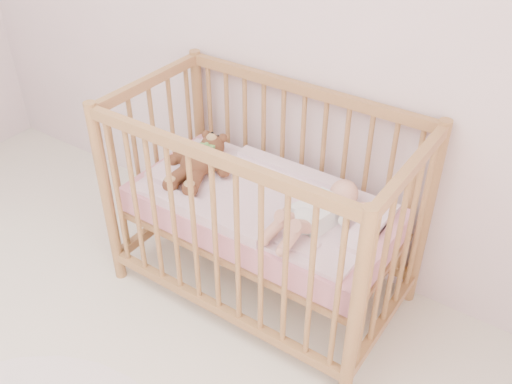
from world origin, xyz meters
The scene contains 5 objects.
crib centered at (0.36, 1.60, 0.50)m, with size 1.36×0.76×1.00m, color #A77047, non-canonical shape.
mattress centered at (0.36, 1.60, 0.49)m, with size 1.22×0.62×0.13m, color pink.
blanket centered at (0.36, 1.60, 0.56)m, with size 1.10×0.58×0.06m, color #F4A8C3, non-canonical shape.
baby centered at (0.66, 1.58, 0.64)m, with size 0.27×0.57×0.14m, color white, non-canonical shape.
teddy_bear centered at (0.00, 1.58, 0.65)m, with size 0.34×0.48×0.13m, color brown, non-canonical shape.
Camera 1 is at (1.52, -0.15, 2.09)m, focal length 40.00 mm.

